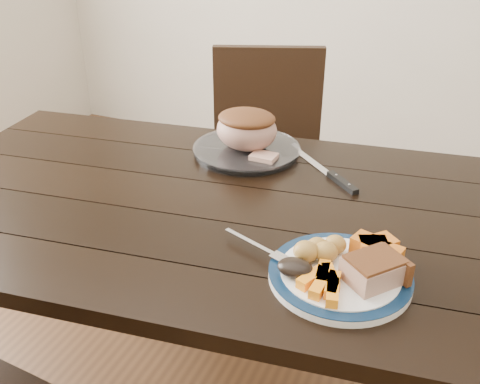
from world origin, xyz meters
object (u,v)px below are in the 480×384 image
at_px(carving_knife, 334,177).
at_px(dinner_plate, 340,276).
at_px(serving_platter, 247,151).
at_px(roast_joint, 247,130).
at_px(chair_far, 267,159).
at_px(pork_slice, 373,271).
at_px(dining_table, 215,231).
at_px(fork, 262,249).

bearing_deg(carving_knife, dinner_plate, -31.73).
height_order(serving_platter, roast_joint, roast_joint).
relative_size(dinner_plate, carving_knife, 1.12).
bearing_deg(roast_joint, dinner_plate, -50.09).
bearing_deg(roast_joint, serving_platter, 0.00).
height_order(chair_far, pork_slice, chair_far).
height_order(dinner_plate, roast_joint, roast_joint).
xyz_separation_m(dining_table, fork, (0.20, -0.18, 0.11)).
bearing_deg(fork, serving_platter, 136.35).
relative_size(dinner_plate, fork, 1.62).
bearing_deg(roast_joint, fork, -63.81).
bearing_deg(carving_knife, chair_far, 169.31).
height_order(fork, roast_joint, roast_joint).
xyz_separation_m(chair_far, roast_joint, (0.10, -0.44, 0.30)).
relative_size(chair_far, pork_slice, 9.17).
relative_size(dinner_plate, pork_slice, 2.77).
bearing_deg(carving_knife, pork_slice, -24.44).
bearing_deg(dinner_plate, serving_platter, 129.91).
relative_size(dining_table, pork_slice, 16.81).
relative_size(chair_far, carving_knife, 3.71).
relative_size(fork, roast_joint, 0.97).
bearing_deg(dining_table, dinner_plate, -27.00).
bearing_deg(pork_slice, roast_joint, 133.76).
height_order(serving_platter, fork, fork).
xyz_separation_m(dining_table, serving_platter, (-0.03, 0.29, 0.10)).
bearing_deg(fork, dining_table, 158.34).
bearing_deg(carving_knife, dining_table, -94.21).
distance_m(dinner_plate, fork, 0.17).
bearing_deg(dining_table, roast_joint, 96.30).
relative_size(dining_table, carving_knife, 6.80).
distance_m(pork_slice, fork, 0.23).
bearing_deg(fork, pork_slice, 16.34).
height_order(chair_far, carving_knife, chair_far).
xyz_separation_m(dining_table, chair_far, (-0.13, 0.73, -0.13)).
height_order(fork, carving_knife, fork).
xyz_separation_m(dinner_plate, carving_knife, (-0.12, 0.42, -0.00)).
bearing_deg(chair_far, dinner_plate, 97.53).
xyz_separation_m(fork, carving_knife, (0.05, 0.41, -0.01)).
xyz_separation_m(chair_far, dinner_plate, (0.50, -0.92, 0.23)).
distance_m(serving_platter, roast_joint, 0.07).
bearing_deg(pork_slice, fork, 176.18).
bearing_deg(roast_joint, chair_far, 102.70).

